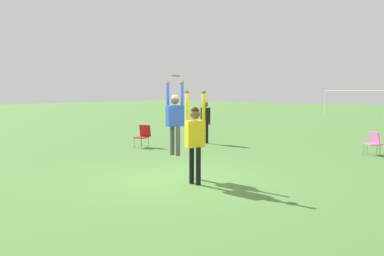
# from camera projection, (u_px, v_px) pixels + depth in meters

# --- Properties ---
(ground_plane) EXTENTS (120.00, 120.00, 0.00)m
(ground_plane) POSITION_uv_depth(u_px,v_px,m) (180.00, 178.00, 9.68)
(ground_plane) COLOR #4C7A38
(person_jumping) EXTENTS (0.61, 0.50, 1.98)m
(person_jumping) POSITION_uv_depth(u_px,v_px,m) (175.00, 117.00, 9.91)
(person_jumping) COLOR #4C4C51
(person_jumping) RESTS_ON ground_plane
(person_defending) EXTENTS (0.62, 0.50, 2.28)m
(person_defending) POSITION_uv_depth(u_px,v_px,m) (195.00, 134.00, 8.96)
(person_defending) COLOR black
(person_defending) RESTS_ON ground_plane
(frisbee) EXTENTS (0.22, 0.22, 0.04)m
(frisbee) POSITION_uv_depth(u_px,v_px,m) (176.00, 76.00, 9.27)
(frisbee) COLOR #E04C23
(camping_chair_1) EXTENTS (0.71, 0.78, 0.80)m
(camping_chair_1) POSITION_uv_depth(u_px,v_px,m) (373.00, 141.00, 13.33)
(camping_chair_1) COLOR gray
(camping_chair_1) RESTS_ON ground_plane
(camping_chair_2) EXTENTS (0.60, 0.66, 0.90)m
(camping_chair_2) POSITION_uv_depth(u_px,v_px,m) (143.00, 134.00, 15.09)
(camping_chair_2) COLOR gray
(camping_chair_2) RESTS_ON ground_plane
(person_spectator_near) EXTENTS (0.54, 0.38, 1.87)m
(person_spectator_near) POSITION_uv_depth(u_px,v_px,m) (205.00, 117.00, 16.16)
(person_spectator_near) COLOR black
(person_spectator_near) RESTS_ON ground_plane
(soccer_goal) EXTENTS (7.10, 0.10, 2.35)m
(soccer_goal) POSITION_uv_depth(u_px,v_px,m) (361.00, 96.00, 36.87)
(soccer_goal) COLOR white
(soccer_goal) RESTS_ON ground_plane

